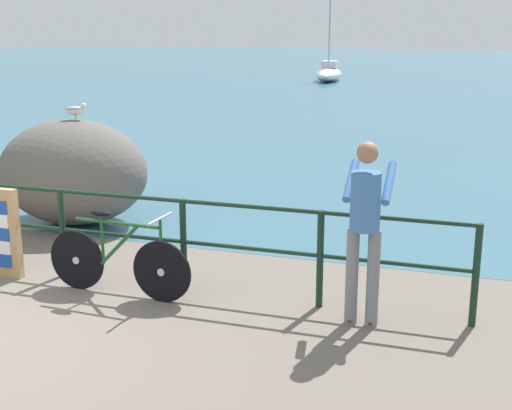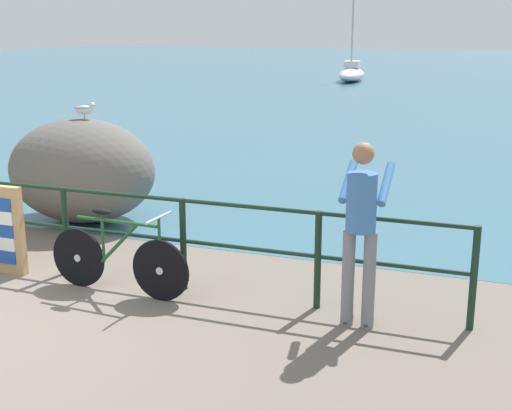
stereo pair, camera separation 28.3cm
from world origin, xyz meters
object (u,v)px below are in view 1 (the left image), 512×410
Objects in this scene: bicycle at (119,260)px; seagull at (75,110)px; sailboat at (329,73)px; person_at_railing at (365,225)px; breakwater_boulder_main at (73,172)px.

seagull reaches higher than bicycle.
seagull is 0.07× the size of sailboat.
seagull is (-4.50, 2.28, 0.66)m from person_at_railing.
bicycle is 5.07× the size of seagull.
breakwater_boulder_main is 0.45× the size of sailboat.
breakwater_boulder_main is 0.90m from seagull.
bicycle is 31.33m from sailboat.
sailboat reaches higher than seagull.
sailboat is at bearing 94.87° from breakwater_boulder_main.
person_at_railing is 0.36× the size of sailboat.
person_at_railing is 5.30× the size of seagull.
bicycle is 3.29m from seagull.
seagull is at bearing 62.57° from person_at_railing.
breakwater_boulder_main is at bearing 133.70° from bicycle.
sailboat is (-4.46, 31.01, 0.03)m from bicycle.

